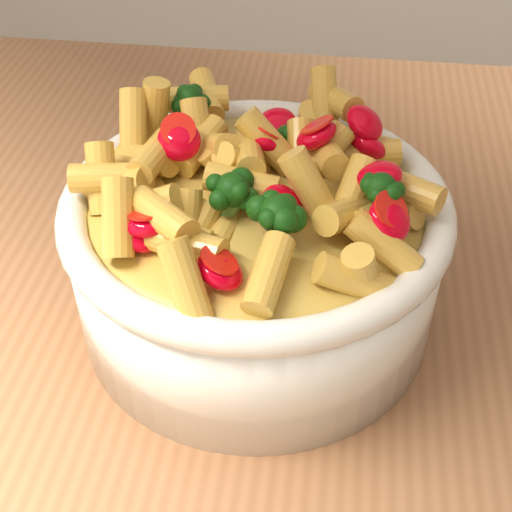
# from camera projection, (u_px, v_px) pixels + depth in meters

# --- Properties ---
(table) EXTENTS (1.20, 0.80, 0.90)m
(table) POSITION_uv_depth(u_px,v_px,m) (290.00, 350.00, 0.66)
(table) COLOR #A46C46
(table) RESTS_ON ground
(serving_bowl) EXTENTS (0.27, 0.27, 0.12)m
(serving_bowl) POSITION_uv_depth(u_px,v_px,m) (256.00, 255.00, 0.51)
(serving_bowl) COLOR white
(serving_bowl) RESTS_ON table
(pasta_salad) EXTENTS (0.21, 0.21, 0.05)m
(pasta_salad) POSITION_uv_depth(u_px,v_px,m) (256.00, 172.00, 0.47)
(pasta_salad) COLOR #F3B64D
(pasta_salad) RESTS_ON serving_bowl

